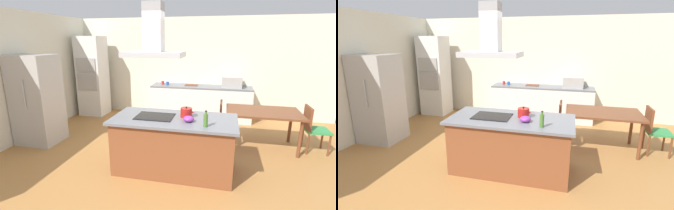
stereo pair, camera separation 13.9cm
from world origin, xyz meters
TOP-DOWN VIEW (x-y plane):
  - ground at (0.00, 1.50)m, footprint 16.00×16.00m
  - wall_back at (0.00, 3.25)m, footprint 7.20×0.10m
  - wall_left at (-3.45, 1.00)m, footprint 0.10×8.80m
  - kitchen_island at (0.00, 0.00)m, footprint 1.97×0.97m
  - cooktop at (-0.32, 0.00)m, footprint 0.60×0.44m
  - tea_kettle at (0.18, 0.10)m, footprint 0.24×0.19m
  - olive_oil_bottle at (0.52, -0.29)m, footprint 0.06×0.06m
  - mixing_bowl at (0.25, -0.12)m, footprint 0.17×0.17m
  - back_counter at (0.14, 2.88)m, footprint 2.66×0.62m
  - countertop_microwave at (0.94, 2.88)m, footprint 0.50×0.38m
  - coffee_mug_red at (-0.92, 2.93)m, footprint 0.08×0.08m
  - coffee_mug_blue at (-0.77, 2.86)m, footprint 0.08×0.08m
  - cutting_board at (-0.12, 2.93)m, footprint 0.34×0.24m
  - wall_oven_stack at (-2.90, 2.65)m, footprint 0.70×0.66m
  - refrigerator at (-2.98, 0.53)m, footprint 0.80×0.73m
  - dining_table at (1.52, 1.30)m, footprint 1.40×0.90m
  - chair_at_right_end at (2.44, 1.30)m, footprint 0.42×0.42m
  - chair_at_left_end at (0.61, 1.30)m, footprint 0.42×0.42m
  - range_hood at (-0.32, 0.00)m, footprint 0.90×0.55m

SIDE VIEW (x-z plane):
  - ground at x=0.00m, z-range 0.00..0.00m
  - back_counter at x=0.14m, z-range 0.00..0.90m
  - kitchen_island at x=0.00m, z-range 0.00..0.90m
  - chair_at_right_end at x=2.44m, z-range 0.06..0.95m
  - chair_at_left_end at x=0.61m, z-range 0.06..0.95m
  - dining_table at x=1.52m, z-range 0.29..1.04m
  - cooktop at x=-0.32m, z-range 0.90..0.91m
  - cutting_board at x=-0.12m, z-range 0.90..0.92m
  - refrigerator at x=-2.98m, z-range 0.00..1.82m
  - coffee_mug_red at x=-0.92m, z-range 0.90..0.99m
  - coffee_mug_blue at x=-0.77m, z-range 0.90..0.99m
  - mixing_bowl at x=0.25m, z-range 0.90..0.99m
  - tea_kettle at x=0.18m, z-range 0.89..1.06m
  - olive_oil_bottle at x=0.52m, z-range 0.88..1.12m
  - countertop_microwave at x=0.94m, z-range 0.90..1.18m
  - wall_oven_stack at x=-2.90m, z-range 0.00..2.20m
  - wall_back at x=0.00m, z-range 0.00..2.70m
  - wall_left at x=-3.45m, z-range 0.00..2.70m
  - range_hood at x=-0.32m, z-range 1.71..2.49m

